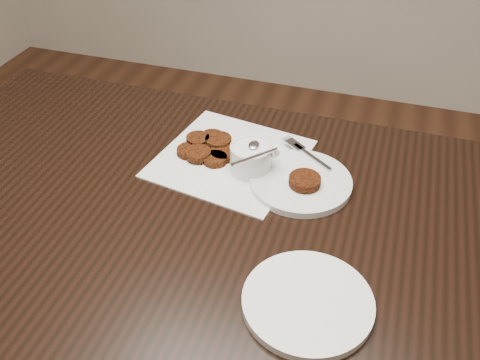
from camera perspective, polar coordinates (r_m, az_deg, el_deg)
name	(u,v)px	position (r m, az deg, el deg)	size (l,w,h in m)	color
table	(208,338)	(1.32, -3.54, -16.83)	(1.46, 0.94, 0.75)	black
napkin	(230,158)	(1.19, -1.04, 2.37)	(0.31, 0.31, 0.00)	white
sauce_ramekin	(251,146)	(1.12, 1.23, 3.73)	(0.12, 0.12, 0.13)	white
patty_cluster	(206,148)	(1.20, -3.71, 3.45)	(0.21, 0.21, 0.02)	#6A2B0E
plate_with_patty	(301,179)	(1.12, 6.66, 0.13)	(0.22, 0.22, 0.03)	silver
plate_empty	(308,302)	(0.90, 7.39, -13.06)	(0.22, 0.22, 0.02)	white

